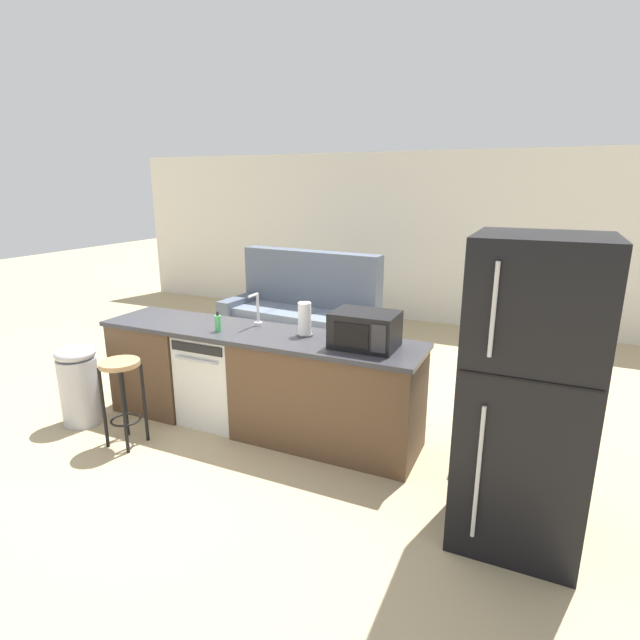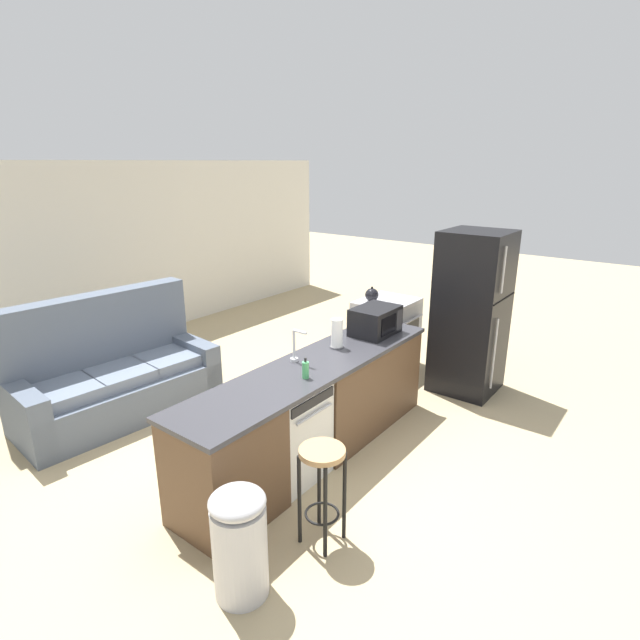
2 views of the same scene
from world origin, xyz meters
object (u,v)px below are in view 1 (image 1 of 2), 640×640
Objects in this scene: dishwasher at (219,376)px; trash_bin at (79,384)px; stove_range at (527,400)px; microwave at (365,330)px; paper_towel_roll at (305,320)px; couch at (302,319)px; soap_bottle at (218,323)px; bar_stool at (122,385)px; kettle at (514,330)px; refrigerator at (527,396)px.

trash_bin is at bearing -151.74° from dishwasher.
microwave reaches higher than stove_range.
paper_towel_roll reaches higher than stove_range.
stove_range reaches higher than dishwasher.
couch reaches higher than trash_bin.
dishwasher is 0.41× the size of couch.
paper_towel_roll is (-1.76, -0.47, 0.59)m from stove_range.
microwave is 0.68× the size of trash_bin.
bar_stool is (-0.56, -0.59, -0.44)m from soap_bottle.
kettle is at bearing -29.79° from couch.
paper_towel_roll is at bearing 160.34° from refrigerator.
dishwasher reaches higher than bar_stool.
soap_bottle is at bearing -48.10° from dishwasher.
couch is (-2.86, 2.77, -0.54)m from refrigerator.
soap_bottle is 0.08× the size of couch.
soap_bottle is (-2.49, -0.68, 0.52)m from stove_range.
refrigerator is (-0.00, -1.10, 0.48)m from stove_range.
kettle is (1.59, 0.60, -0.05)m from paper_towel_roll.
couch is (-0.26, 2.22, -0.03)m from dishwasher.
stove_range is at bearing 22.64° from bar_stool.
refrigerator is 0.90× the size of couch.
dishwasher is 1.53m from microwave.
bar_stool is at bearing -157.36° from stove_range.
trash_bin is at bearing 169.43° from bar_stool.
soap_bottle is at bearing -164.79° from stove_range.
couch reaches higher than kettle.
stove_range is 0.48× the size of refrigerator.
soap_bottle is 0.24× the size of bar_stool.
bar_stool and trash_bin have the same top height.
couch is at bearing 73.16° from trash_bin.
microwave reaches higher than trash_bin.
paper_towel_roll reaches higher than dishwasher.
couch is at bearing 96.58° from dishwasher.
kettle reaches higher than trash_bin.
kettle is (2.43, 0.68, 0.56)m from dishwasher.
bar_stool is (-1.28, -0.80, -0.50)m from paper_towel_roll.
bar_stool is at bearing -158.68° from microwave.
soap_bottle is 1.44m from trash_bin.
bar_stool is at bearing -133.20° from soap_bottle.
dishwasher is 1.14× the size of trash_bin.
kettle is at bearing 20.63° from paper_towel_roll.
dishwasher is at bearing 58.46° from bar_stool.
paper_towel_roll is at bearing 15.88° from soap_bottle.
dishwasher is 2.59m from kettle.
couch reaches higher than stove_range.
paper_towel_roll is (-1.76, 0.63, 0.10)m from refrigerator.
kettle is at bearing 25.94° from bar_stool.
dishwasher is 1.26m from trash_bin.
kettle is 0.28× the size of bar_stool.
dishwasher is 2.71m from refrigerator.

